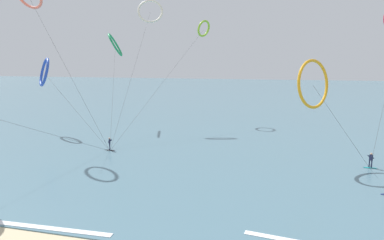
# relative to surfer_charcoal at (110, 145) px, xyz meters

# --- Properties ---
(sea_water) EXTENTS (400.00, 200.00, 0.08)m
(sea_water) POSITION_rel_surfer_charcoal_xyz_m (12.36, 79.55, -0.78)
(sea_water) COLOR slate
(sea_water) RESTS_ON ground
(surfer_charcoal) EXTENTS (1.40, 0.70, 1.70)m
(surfer_charcoal) POSITION_rel_surfer_charcoal_xyz_m (0.00, 0.00, 0.00)
(surfer_charcoal) COLOR black
(surfer_charcoal) RESTS_ON ground
(surfer_teal) EXTENTS (1.40, 0.73, 1.70)m
(surfer_teal) POSITION_rel_surfer_charcoal_xyz_m (30.92, 0.11, 0.00)
(surfer_teal) COLOR teal
(surfer_teal) RESTS_ON ground
(kite_cobalt) EXTENTS (17.41, 10.29, 12.12)m
(kite_cobalt) POSITION_rel_surfer_charcoal_xyz_m (-15.15, 8.05, 8.97)
(kite_cobalt) COLOR #2647B7
(kite_cobalt) RESTS_ON ground
(kite_emerald) EXTENTS (9.02, 19.55, 16.39)m
(kite_emerald) POSITION_rel_surfer_charcoal_xyz_m (-7.15, 17.01, 13.51)
(kite_emerald) COLOR #199351
(kite_emerald) RESTS_ON ground
(kite_amber) EXTENTS (8.47, 4.77, 11.77)m
(kite_amber) POSITION_rel_surfer_charcoal_xyz_m (24.56, 0.20, 8.24)
(kite_amber) COLOR orange
(kite_amber) RESTS_ON ground
(kite_lime) EXTENTS (8.20, 27.95, 19.25)m
(kite_lime) POSITION_rel_surfer_charcoal_xyz_m (6.81, 26.13, 16.78)
(kite_lime) COLOR #8CC62D
(kite_lime) RESTS_ON ground
(kite_ivory) EXTENTS (4.85, 20.44, 22.19)m
(kite_ivory) POSITION_rel_surfer_charcoal_xyz_m (-1.11, 18.73, 19.22)
(kite_ivory) COLOR silver
(kite_ivory) RESTS_ON ground
(wave_crest_near) EXTENTS (15.95, 0.95, 0.12)m
(wave_crest_near) POSITION_rel_surfer_charcoal_xyz_m (2.45, -20.04, -0.76)
(wave_crest_near) COLOR white
(wave_crest_near) RESTS_ON ground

